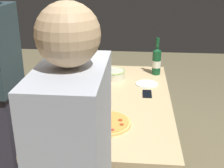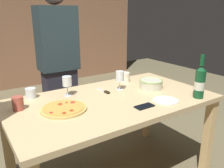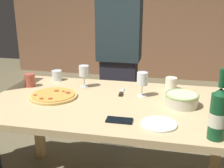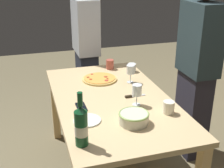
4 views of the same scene
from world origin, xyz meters
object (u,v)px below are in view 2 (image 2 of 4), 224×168
at_px(wine_bottle, 200,82).
at_px(side_plate, 166,100).
at_px(cup_amber, 125,77).
at_px(cell_phone, 144,106).
at_px(dining_table, 112,109).
at_px(cup_ceramic, 31,93).
at_px(pizza_knife, 105,91).
at_px(wine_glass_by_bottle, 67,82).
at_px(serving_bowl, 151,83).
at_px(pizza, 64,109).
at_px(cup_spare, 18,103).
at_px(wine_glass_near_pizza, 120,77).
at_px(person_guest_left, 59,66).

bearing_deg(wine_bottle, side_plate, 161.57).
relative_size(cup_amber, cell_phone, 0.64).
bearing_deg(dining_table, cup_amber, 40.81).
bearing_deg(cup_ceramic, pizza_knife, -19.47).
bearing_deg(wine_glass_by_bottle, pizza_knife, -16.52).
relative_size(serving_bowl, pizza_knife, 1.19).
height_order(dining_table, pizza, pizza).
relative_size(cup_amber, cup_spare, 0.96).
height_order(wine_glass_by_bottle, cup_ceramic, wine_glass_by_bottle).
bearing_deg(side_plate, wine_glass_by_bottle, 137.79).
bearing_deg(wine_bottle, cell_phone, 169.41).
bearing_deg(wine_glass_near_pizza, pizza_knife, 171.97).
bearing_deg(wine_bottle, person_guest_left, 120.22).
height_order(cup_ceramic, side_plate, cup_ceramic).
distance_m(wine_bottle, cup_ceramic, 1.33).
bearing_deg(side_plate, person_guest_left, 111.04).
distance_m(wine_glass_near_pizza, wine_glass_by_bottle, 0.45).
bearing_deg(serving_bowl, cup_ceramic, 160.69).
distance_m(pizza, cell_phone, 0.57).
xyz_separation_m(wine_glass_near_pizza, cup_spare, (-0.84, 0.03, -0.07)).
bearing_deg(wine_glass_by_bottle, person_guest_left, 75.10).
distance_m(dining_table, cell_phone, 0.31).
height_order(serving_bowl, wine_glass_near_pizza, wine_glass_near_pizza).
height_order(wine_glass_near_pizza, wine_glass_by_bottle, wine_glass_near_pizza).
bearing_deg(pizza_knife, wine_glass_near_pizza, -8.03).
distance_m(cup_amber, cup_spare, 1.04).
bearing_deg(cup_amber, cup_spare, -172.23).
distance_m(serving_bowl, side_plate, 0.32).
height_order(dining_table, side_plate, side_plate).
distance_m(dining_table, wine_glass_by_bottle, 0.42).
relative_size(dining_table, serving_bowl, 7.65).
distance_m(serving_bowl, cup_ceramic, 1.02).
xyz_separation_m(serving_bowl, wine_glass_near_pizza, (-0.26, 0.12, 0.08)).
bearing_deg(wine_glass_by_bottle, wine_glass_near_pizza, -13.82).
distance_m(wine_glass_near_pizza, cup_spare, 0.85).
bearing_deg(side_plate, serving_bowl, 67.95).
height_order(wine_bottle, pizza_knife, wine_bottle).
xyz_separation_m(wine_bottle, side_plate, (-0.27, 0.09, -0.13)).
relative_size(cup_spare, pizza_knife, 0.55).
distance_m(wine_glass_by_bottle, cup_ceramic, 0.30).
height_order(pizza, wine_glass_near_pizza, wine_glass_near_pizza).
height_order(wine_glass_near_pizza, side_plate, wine_glass_near_pizza).
xyz_separation_m(pizza, person_guest_left, (0.29, 0.83, 0.11)).
xyz_separation_m(cell_phone, pizza_knife, (-0.07, 0.44, 0.00)).
relative_size(wine_glass_near_pizza, side_plate, 0.87).
bearing_deg(wine_bottle, wine_glass_by_bottle, 144.09).
relative_size(pizza, cup_ceramic, 3.93).
bearing_deg(cup_ceramic, wine_bottle, -33.08).
distance_m(wine_glass_near_pizza, cell_phone, 0.44).
distance_m(pizza, pizza_knife, 0.47).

